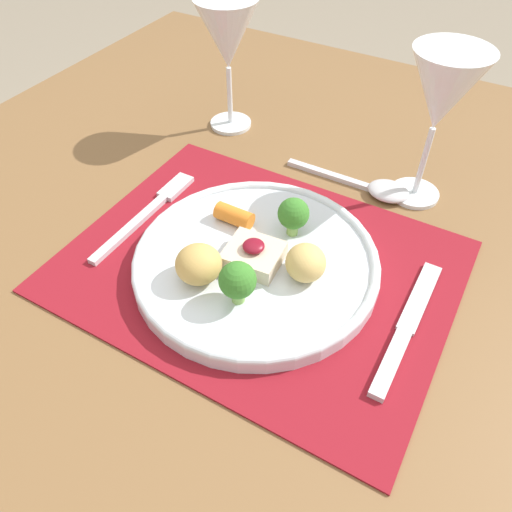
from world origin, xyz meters
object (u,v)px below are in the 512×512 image
(fork, at_px, (151,209))
(wine_glass_near, at_px, (442,95))
(spoon, at_px, (378,188))
(dinner_plate, at_px, (255,260))
(wine_glass_far, at_px, (227,38))
(knife, at_px, (404,334))

(fork, distance_m, wine_glass_near, 0.39)
(fork, xyz_separation_m, spoon, (0.25, 0.19, 0.00))
(dinner_plate, relative_size, spoon, 1.58)
(wine_glass_far, bearing_deg, spoon, -10.43)
(wine_glass_near, bearing_deg, knife, -75.48)
(spoon, distance_m, wine_glass_far, 0.31)
(wine_glass_near, bearing_deg, fork, -144.15)
(fork, xyz_separation_m, wine_glass_near, (0.29, 0.21, 0.14))
(spoon, height_order, wine_glass_near, wine_glass_near)
(dinner_plate, bearing_deg, knife, -1.88)
(knife, bearing_deg, wine_glass_near, 107.37)
(dinner_plate, distance_m, knife, 0.18)
(wine_glass_far, bearing_deg, wine_glass_near, -5.38)
(wine_glass_far, bearing_deg, knife, -35.42)
(fork, height_order, spoon, spoon)
(fork, height_order, wine_glass_far, wine_glass_far)
(dinner_plate, relative_size, fork, 1.46)
(fork, relative_size, knife, 1.00)
(knife, distance_m, wine_glass_near, 0.28)
(dinner_plate, bearing_deg, spoon, 71.02)
(spoon, relative_size, wine_glass_far, 0.93)
(wine_glass_far, bearing_deg, fork, -84.05)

